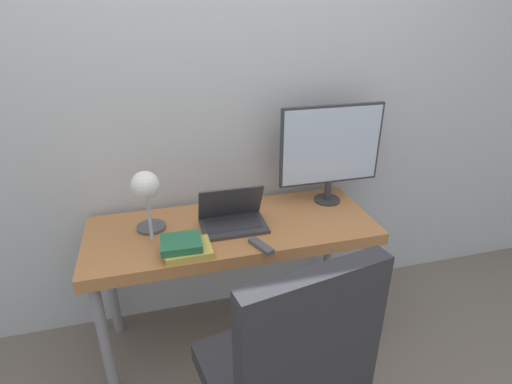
# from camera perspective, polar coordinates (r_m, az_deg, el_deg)

# --- Properties ---
(ground_plane) EXTENTS (12.00, 12.00, 0.00)m
(ground_plane) POSITION_cam_1_polar(r_m,az_deg,el_deg) (2.24, -1.25, -24.43)
(ground_plane) COLOR #70665B
(wall_back) EXTENTS (8.00, 0.05, 2.60)m
(wall_back) POSITION_cam_1_polar(r_m,az_deg,el_deg) (2.09, -5.80, 13.97)
(wall_back) COLOR silver
(wall_back) RESTS_ON ground_plane
(desk) EXTENTS (1.41, 0.55, 0.72)m
(desk) POSITION_cam_1_polar(r_m,az_deg,el_deg) (2.02, -3.32, -6.57)
(desk) COLOR #B77542
(desk) RESTS_ON ground_plane
(laptop) EXTENTS (0.32, 0.21, 0.20)m
(laptop) POSITION_cam_1_polar(r_m,az_deg,el_deg) (1.95, -3.35, -3.72)
(laptop) COLOR #38383D
(laptop) RESTS_ON desk
(monitor) EXTENTS (0.56, 0.14, 0.53)m
(monitor) POSITION_cam_1_polar(r_m,az_deg,el_deg) (2.14, 10.67, 6.17)
(monitor) COLOR #333338
(monitor) RESTS_ON desk
(desk_lamp) EXTENTS (0.14, 0.26, 0.35)m
(desk_lamp) POSITION_cam_1_polar(r_m,az_deg,el_deg) (1.81, -15.41, -0.03)
(desk_lamp) COLOR #4C4C51
(desk_lamp) RESTS_ON desk
(office_chair) EXTENTS (0.64, 0.63, 1.06)m
(office_chair) POSITION_cam_1_polar(r_m,az_deg,el_deg) (1.50, 4.63, -24.18)
(office_chair) COLOR black
(office_chair) RESTS_ON ground_plane
(book_stack) EXTENTS (0.22, 0.17, 0.07)m
(book_stack) POSITION_cam_1_polar(r_m,az_deg,el_deg) (1.78, -10.14, -7.74)
(book_stack) COLOR gold
(book_stack) RESTS_ON desk
(tv_remote) EXTENTS (0.09, 0.15, 0.02)m
(tv_remote) POSITION_cam_1_polar(r_m,az_deg,el_deg) (1.80, 0.73, -7.71)
(tv_remote) COLOR #4C4C51
(tv_remote) RESTS_ON desk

